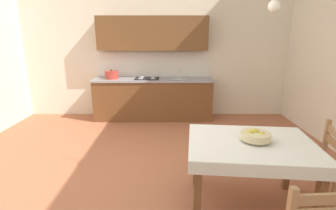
# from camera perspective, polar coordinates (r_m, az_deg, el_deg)

# --- Properties ---
(ground_plane) EXTENTS (6.50, 6.58, 0.10)m
(ground_plane) POSITION_cam_1_polar(r_m,az_deg,el_deg) (3.37, -5.05, -18.00)
(ground_plane) COLOR #A86042
(wall_back) EXTENTS (6.50, 0.12, 4.21)m
(wall_back) POSITION_cam_1_polar(r_m,az_deg,el_deg) (5.88, -2.99, 18.17)
(wall_back) COLOR silver
(wall_back) RESTS_ON ground_plane
(kitchen_cabinetry) EXTENTS (2.58, 0.63, 2.20)m
(kitchen_cabinetry) POSITION_cam_1_polar(r_m,az_deg,el_deg) (5.62, -3.59, 5.54)
(kitchen_cabinetry) COLOR brown
(kitchen_cabinetry) RESTS_ON ground_plane
(dining_table) EXTENTS (1.35, 1.09, 0.75)m
(dining_table) POSITION_cam_1_polar(r_m,az_deg,el_deg) (2.80, 17.83, -10.32)
(dining_table) COLOR brown
(dining_table) RESTS_ON ground_plane
(fruit_bowl) EXTENTS (0.30, 0.30, 0.12)m
(fruit_bowl) POSITION_cam_1_polar(r_m,az_deg,el_deg) (2.75, 18.82, -6.51)
(fruit_bowl) COLOR beige
(fruit_bowl) RESTS_ON dining_table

